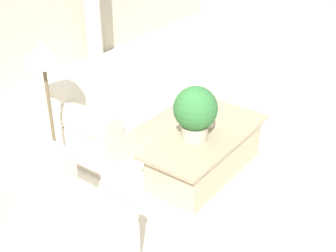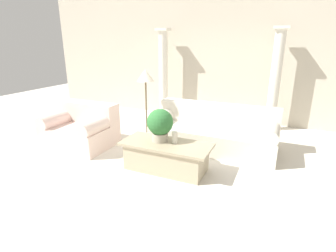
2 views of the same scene
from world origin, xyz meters
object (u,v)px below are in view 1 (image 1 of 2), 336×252
object	(u,v)px
coffee_table	(206,153)
floor_lamp	(43,63)
potted_plant	(195,111)
loveseat	(25,247)
sofa_long	(138,96)

from	to	relation	value
coffee_table	floor_lamp	world-z (taller)	floor_lamp
coffee_table	potted_plant	size ratio (longest dim) A/B	2.72
coffee_table	floor_lamp	distance (m)	1.76
loveseat	sofa_long	bearing A→B (deg)	21.31
coffee_table	loveseat	bearing A→B (deg)	171.62
sofa_long	potted_plant	distance (m)	1.37
floor_lamp	potted_plant	bearing A→B (deg)	-51.86
sofa_long	coffee_table	size ratio (longest dim) A/B	1.64
sofa_long	floor_lamp	size ratio (longest dim) A/B	1.61
sofa_long	potted_plant	size ratio (longest dim) A/B	4.46
sofa_long	loveseat	distance (m)	2.59
loveseat	potted_plant	xyz separation A→B (m)	(1.83, -0.23, 0.40)
coffee_table	sofa_long	bearing A→B (deg)	69.89
floor_lamp	sofa_long	bearing A→B (deg)	5.25
sofa_long	potted_plant	bearing A→B (deg)	-116.23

